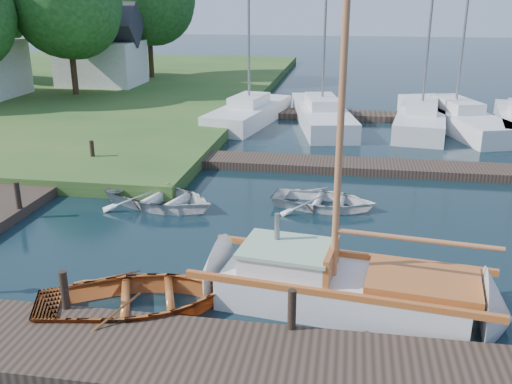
% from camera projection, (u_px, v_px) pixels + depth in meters
% --- Properties ---
extents(ground, '(160.00, 160.00, 0.00)m').
position_uv_depth(ground, '(256.00, 233.00, 15.64)').
color(ground, black).
rests_on(ground, ground).
extents(near_dock, '(18.00, 2.20, 0.30)m').
position_uv_depth(near_dock, '(200.00, 359.00, 10.00)').
color(near_dock, '#2E231A').
rests_on(near_dock, ground).
extents(left_dock, '(2.20, 18.00, 0.30)m').
position_uv_depth(left_dock, '(26.00, 189.00, 18.69)').
color(left_dock, '#2E231A').
rests_on(left_dock, ground).
extents(far_dock, '(14.00, 1.60, 0.30)m').
position_uv_depth(far_dock, '(337.00, 165.00, 21.34)').
color(far_dock, '#2E231A').
rests_on(far_dock, ground).
extents(pontoon, '(30.00, 1.60, 0.30)m').
position_uv_depth(pontoon, '(501.00, 120.00, 28.96)').
color(pontoon, '#2E231A').
rests_on(pontoon, ground).
extents(mooring_post_1, '(0.16, 0.16, 0.80)m').
position_uv_depth(mooring_post_1, '(64.00, 290.00, 11.22)').
color(mooring_post_1, black).
rests_on(mooring_post_1, near_dock).
extents(mooring_post_2, '(0.16, 0.16, 0.80)m').
position_uv_depth(mooring_post_2, '(292.00, 309.00, 10.52)').
color(mooring_post_2, black).
rests_on(mooring_post_2, near_dock).
extents(mooring_post_4, '(0.16, 0.16, 0.80)m').
position_uv_depth(mooring_post_4, '(18.00, 195.00, 16.49)').
color(mooring_post_4, black).
rests_on(mooring_post_4, left_dock).
extents(mooring_post_5, '(0.16, 0.16, 0.80)m').
position_uv_depth(mooring_post_5, '(92.00, 151.00, 21.15)').
color(mooring_post_5, black).
rests_on(mooring_post_5, left_dock).
extents(sailboat, '(7.34, 2.87, 9.83)m').
position_uv_depth(sailboat, '(350.00, 291.00, 11.89)').
color(sailboat, silver).
rests_on(sailboat, ground).
extents(dinghy, '(4.78, 4.11, 0.83)m').
position_uv_depth(dinghy, '(137.00, 294.00, 11.63)').
color(dinghy, '#9C581B').
rests_on(dinghy, ground).
extents(tender_a, '(4.25, 3.58, 0.75)m').
position_uv_depth(tender_a, '(160.00, 195.00, 17.54)').
color(tender_a, silver).
rests_on(tender_a, ground).
extents(tender_c, '(3.45, 2.68, 0.66)m').
position_uv_depth(tender_c, '(324.00, 198.00, 17.42)').
color(tender_c, silver).
rests_on(tender_c, ground).
extents(marina_boat_0, '(3.55, 7.52, 10.88)m').
position_uv_depth(marina_boat_0, '(249.00, 112.00, 28.95)').
color(marina_boat_0, silver).
rests_on(marina_boat_0, ground).
extents(marina_boat_1, '(3.86, 8.90, 10.30)m').
position_uv_depth(marina_boat_1, '(322.00, 113.00, 28.56)').
color(marina_boat_1, silver).
rests_on(marina_boat_1, ground).
extents(marina_boat_2, '(3.18, 7.37, 11.01)m').
position_uv_depth(marina_boat_2, '(421.00, 118.00, 27.37)').
color(marina_boat_2, silver).
rests_on(marina_boat_2, ground).
extents(marina_boat_3, '(4.89, 9.46, 10.72)m').
position_uv_depth(marina_boat_3, '(455.00, 116.00, 27.94)').
color(marina_boat_3, silver).
rests_on(marina_boat_3, ground).
extents(house_c, '(5.25, 4.00, 5.28)m').
position_uv_depth(house_c, '(101.00, 53.00, 37.46)').
color(house_c, beige).
rests_on(house_c, shore).
extents(tree_3, '(6.41, 6.38, 8.74)m').
position_uv_depth(tree_3, '(67.00, 2.00, 32.72)').
color(tree_3, '#332114').
rests_on(tree_3, shore).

